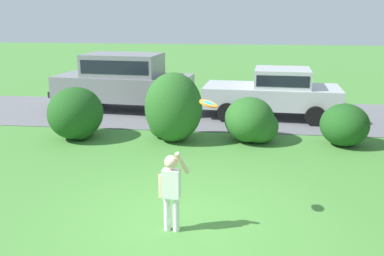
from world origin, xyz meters
name	(u,v)px	position (x,y,z in m)	size (l,w,h in m)	color
ground_plane	(184,220)	(0.00, 0.00, 0.00)	(80.00, 80.00, 0.00)	#478438
driveway_strip	(215,114)	(0.00, 7.50, 0.01)	(28.00, 4.40, 0.02)	slate
shrub_near_tree	(76,115)	(-3.46, 4.30, 0.64)	(1.42, 1.62, 1.37)	#1E511C
shrub_centre_left	(172,109)	(-0.91, 4.38, 0.84)	(1.48, 1.38, 1.79)	#286023
shrub_centre	(252,121)	(1.13, 4.56, 0.54)	(1.38, 1.42, 1.16)	#286023
shrub_centre_right	(344,126)	(3.40, 4.50, 0.50)	(1.20, 1.26, 1.06)	#1E511C
parked_sedan	(274,91)	(1.86, 7.37, 0.85)	(4.50, 2.30, 1.56)	silver
parked_suv	(124,79)	(-3.13, 7.78, 1.08)	(4.84, 2.40, 1.92)	gray
child_thrower	(171,187)	(-0.14, -0.36, 0.72)	(0.46, 0.25, 1.29)	white
frisbee	(208,104)	(0.37, 0.05, 1.92)	(0.28, 0.28, 0.12)	orange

